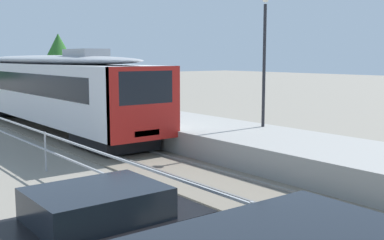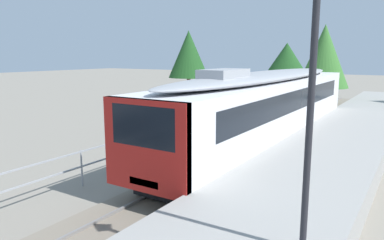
% 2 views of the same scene
% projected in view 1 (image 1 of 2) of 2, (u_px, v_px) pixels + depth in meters
% --- Properties ---
extents(ground_plane, '(160.00, 160.00, 0.00)m').
position_uv_depth(ground_plane, '(44.00, 164.00, 15.70)').
color(ground_plane, gray).
extents(track_rails, '(3.20, 60.00, 0.14)m').
position_uv_depth(track_rails, '(123.00, 152.00, 17.52)').
color(track_rails, slate).
rests_on(track_rails, ground).
extents(commuter_train, '(2.82, 18.42, 3.74)m').
position_uv_depth(commuter_train, '(47.00, 86.00, 23.03)').
color(commuter_train, silver).
rests_on(commuter_train, track_rails).
extents(station_platform, '(3.90, 60.00, 0.90)m').
position_uv_depth(station_platform, '(192.00, 133.00, 19.44)').
color(station_platform, '#999691').
rests_on(station_platform, ground).
extents(platform_lamp_mid_platform, '(0.34, 0.34, 5.35)m').
position_uv_depth(platform_lamp_mid_platform, '(265.00, 28.00, 17.57)').
color(platform_lamp_mid_platform, '#232328').
rests_on(platform_lamp_mid_platform, station_platform).
extents(carpark_fence, '(0.06, 36.06, 1.25)m').
position_uv_depth(carpark_fence, '(252.00, 222.00, 7.57)').
color(carpark_fence, '#9EA0A5').
rests_on(carpark_fence, ground).
extents(parked_hatchback_black, '(4.00, 1.77, 1.53)m').
position_uv_depth(parked_hatchback_black, '(86.00, 236.00, 7.28)').
color(parked_hatchback_black, black).
rests_on(parked_hatchback_black, ground).
extents(tree_behind_station_far, '(3.72, 3.72, 5.46)m').
position_uv_depth(tree_behind_station_far, '(59.00, 56.00, 38.30)').
color(tree_behind_station_far, brown).
rests_on(tree_behind_station_far, ground).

